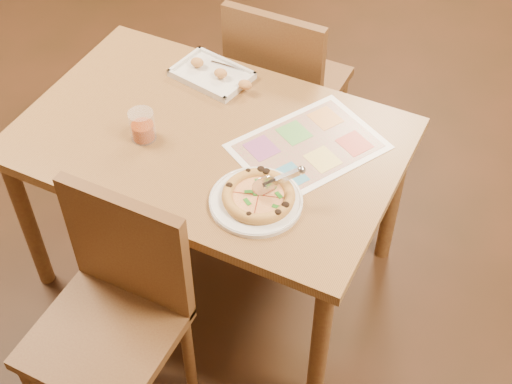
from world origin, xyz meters
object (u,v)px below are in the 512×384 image
at_px(chair_near, 116,293).
at_px(plate, 256,201).
at_px(appetizer_tray, 214,75).
at_px(glass_tumbler, 142,127).
at_px(dining_table, 210,154).
at_px(pizza, 258,196).
at_px(chair_far, 282,75).
at_px(menu, 308,146).
at_px(pizza_cutter, 277,181).

relative_size(chair_near, plate, 1.61).
height_order(appetizer_tray, glass_tumbler, glass_tumbler).
xyz_separation_m(dining_table, pizza, (0.29, -0.20, 0.11)).
height_order(chair_near, chair_far, same).
xyz_separation_m(chair_far, pizza, (0.29, -0.80, 0.18)).
bearing_deg(plate, menu, 81.91).
bearing_deg(chair_near, plate, 54.60).
relative_size(chair_near, chair_far, 1.00).
relative_size(glass_tumbler, menu, 0.23).
bearing_deg(appetizer_tray, dining_table, -64.40).
xyz_separation_m(chair_near, plate, (0.28, 0.40, 0.16)).
height_order(dining_table, pizza, pizza).
bearing_deg(plate, glass_tumbler, 167.90).
distance_m(plate, glass_tumbler, 0.49).
xyz_separation_m(chair_near, pizza, (0.29, 0.40, 0.18)).
bearing_deg(glass_tumbler, chair_near, -68.62).
bearing_deg(dining_table, plate, -36.15).
relative_size(pizza, pizza_cutter, 1.79).
bearing_deg(pizza_cutter, chair_near, -166.62).
height_order(pizza, pizza_cutter, pizza_cutter).
relative_size(appetizer_tray, glass_tumbler, 3.07).
bearing_deg(pizza, chair_far, 109.70).
relative_size(pizza, glass_tumbler, 2.12).
distance_m(chair_near, glass_tumbler, 0.57).
distance_m(chair_near, menu, 0.79).
distance_m(dining_table, menu, 0.35).
relative_size(pizza, menu, 0.48).
relative_size(chair_far, glass_tumbler, 4.35).
xyz_separation_m(chair_near, appetizer_tray, (-0.14, 0.89, 0.17)).
relative_size(dining_table, glass_tumbler, 12.03).
bearing_deg(plate, pizza, 56.15).
distance_m(chair_near, pizza, 0.53).
bearing_deg(plate, pizza_cutter, 38.67).
xyz_separation_m(plate, menu, (0.04, 0.31, -0.01)).
bearing_deg(pizza, dining_table, 145.31).
relative_size(plate, menu, 0.62).
xyz_separation_m(appetizer_tray, menu, (0.46, -0.19, -0.01)).
relative_size(plate, pizza, 1.28).
height_order(dining_table, chair_far, chair_far).
bearing_deg(appetizer_tray, pizza, -48.95).
xyz_separation_m(chair_far, appetizer_tray, (-0.14, -0.31, 0.17)).
bearing_deg(menu, chair_far, 123.04).
bearing_deg(glass_tumbler, chair_far, 74.54).
bearing_deg(plate, chair_far, 109.22).
bearing_deg(chair_near, dining_table, 90.00).
bearing_deg(pizza_cutter, dining_table, 114.28).
relative_size(chair_near, appetizer_tray, 1.42).
bearing_deg(glass_tumbler, dining_table, 27.96).
height_order(plate, pizza_cutter, pizza_cutter).
distance_m(pizza, menu, 0.30).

